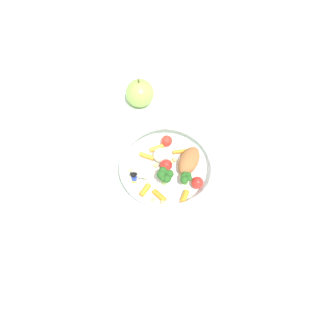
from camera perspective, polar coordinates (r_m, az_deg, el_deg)
ground_plane at (r=0.81m, az=1.28°, el=-0.23°), size 2.40×2.40×0.00m
food_container at (r=0.78m, az=-0.14°, el=0.19°), size 0.21×0.21×0.06m
loose_apple at (r=0.90m, az=-4.56°, el=11.98°), size 0.07×0.07×0.08m
folded_napkin at (r=0.77m, az=15.09°, el=-8.73°), size 0.14×0.14×0.01m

